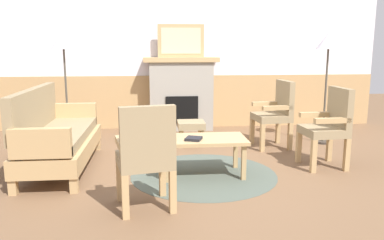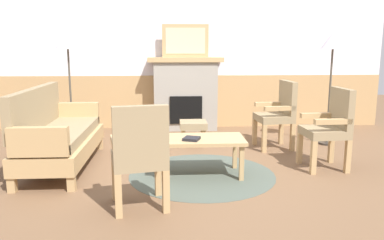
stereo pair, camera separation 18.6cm
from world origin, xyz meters
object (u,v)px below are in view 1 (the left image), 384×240
fireplace (181,93)px  footstool (191,126)px  armchair_near_fireplace (329,124)px  floor_lamp_by_chairs (328,47)px  coffee_table (204,142)px  floor_lamp_by_couch (64,48)px  armchair_by_window_left (276,111)px  book_on_table (194,139)px  couch (57,137)px  framed_picture (181,41)px  armchair_front_left (146,153)px

fireplace → footstool: (0.07, -1.12, -0.37)m
armchair_near_fireplace → floor_lamp_by_chairs: bearing=68.5°
coffee_table → floor_lamp_by_couch: (-1.88, 1.70, 1.06)m
coffee_table → armchair_by_window_left: 1.68m
book_on_table → footstool: book_on_table is taller
book_on_table → floor_lamp_by_chairs: 2.76m
couch → armchair_near_fireplace: bearing=-4.0°
coffee_table → armchair_by_window_left: size_ratio=0.98×
coffee_table → floor_lamp_by_chairs: (2.02, 1.32, 1.06)m
framed_picture → floor_lamp_by_couch: framed_picture is taller
framed_picture → book_on_table: (-0.04, -2.61, -1.10)m
floor_lamp_by_couch → couch: bearing=-83.6°
armchair_near_fireplace → couch: bearing=176.0°
coffee_table → framed_picture: bearing=92.0°
coffee_table → armchair_by_window_left: bearing=43.7°
armchair_near_fireplace → armchair_front_left: (-2.21, -1.10, 0.00)m
couch → coffee_table: (1.74, -0.40, -0.01)m
armchair_near_fireplace → book_on_table: bearing=-171.1°
armchair_front_left → footstool: bearing=75.0°
fireplace → book_on_table: 2.62m
couch → coffee_table: couch is taller
fireplace → coffee_table: (0.09, -2.52, -0.27)m
fireplace → footstool: bearing=-86.4°
fireplace → armchair_by_window_left: bearing=-46.5°
fireplace → armchair_near_fireplace: fireplace is taller
footstool → book_on_table: bearing=-94.2°
floor_lamp_by_couch → floor_lamp_by_chairs: size_ratio=1.00×
framed_picture → floor_lamp_by_couch: bearing=-155.4°
fireplace → coffee_table: size_ratio=1.35×
footstool → armchair_by_window_left: size_ratio=0.41×
framed_picture → armchair_near_fireplace: size_ratio=0.82×
fireplace → armchair_front_left: fireplace is taller
armchair_by_window_left → book_on_table: bearing=-137.0°
armchair_front_left → floor_lamp_by_couch: bearing=115.3°
fireplace → framed_picture: bearing=90.0°
armchair_front_left → floor_lamp_by_couch: (-1.24, 2.62, 0.91)m
fireplace → armchair_front_left: size_ratio=1.33×
fireplace → floor_lamp_by_chairs: 2.55m
armchair_by_window_left → couch: bearing=-165.7°
coffee_table → floor_lamp_by_chairs: size_ratio=0.57×
fireplace → framed_picture: (0.00, 0.00, 0.91)m
framed_picture → armchair_by_window_left: size_ratio=0.82×
couch → floor_lamp_by_chairs: floor_lamp_by_chairs is taller
fireplace → armchair_by_window_left: fireplace is taller
book_on_table → floor_lamp_by_couch: 2.69m
fireplace → armchair_by_window_left: size_ratio=1.33×
framed_picture → couch: 2.92m
armchair_near_fireplace → armchair_by_window_left: size_ratio=1.00×
footstool → armchair_front_left: size_ratio=0.41×
couch → floor_lamp_by_chairs: (3.76, 0.92, 1.05)m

